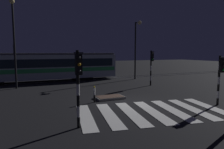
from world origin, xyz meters
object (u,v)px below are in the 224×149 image
Objects in this scene: traffic_light_corner_near_right at (221,73)px; street_lamp_trackside_right at (136,43)px; tram at (40,66)px; bollard_island_edge at (94,94)px; traffic_light_corner_far_right at (151,63)px; traffic_light_corner_near_left at (78,77)px; street_lamp_trackside_left at (14,34)px.

street_lamp_trackside_right is (1.51, 12.79, 2.38)m from traffic_light_corner_near_right.
bollard_island_edge is (2.47, -11.53, -1.19)m from tram.
street_lamp_trackside_right is at bearing 77.80° from traffic_light_corner_far_right.
street_lamp_trackside_left reaches higher than traffic_light_corner_near_left.
traffic_light_corner_near_left is 3.10× the size of bollard_island_edge.
traffic_light_corner_near_left is 16.97m from street_lamp_trackside_right.
bollard_island_edge is at bearing -133.65° from street_lamp_trackside_right.
street_lamp_trackside_left is (-2.75, 11.83, 2.66)m from traffic_light_corner_near_left.
traffic_light_corner_far_right is at bearing -36.41° from tram.
tram is (-9.93, 7.32, -0.57)m from traffic_light_corner_far_right.
street_lamp_trackside_left reaches higher than traffic_light_corner_near_right.
street_lamp_trackside_left is 1.12× the size of street_lamp_trackside_right.
street_lamp_trackside_right is at bearing 83.29° from traffic_light_corner_near_right.
traffic_light_corner_near_left is (-9.61, -8.38, -0.05)m from traffic_light_corner_far_right.
bollard_island_edge is at bearing -77.88° from tram.
tram is at bearing 102.12° from bollard_island_edge.
traffic_light_corner_near_right is 8.13m from bollard_island_edge.
tram is (2.43, 3.87, -3.18)m from street_lamp_trackside_left.
traffic_light_corner_near_left is at bearing -88.82° from tram.
street_lamp_trackside_right reaches higher than traffic_light_corner_near_left.
tram is (-0.32, 15.71, -0.52)m from traffic_light_corner_near_left.
traffic_light_corner_near_left reaches higher than traffic_light_corner_near_right.
traffic_light_corner_near_left is 0.49× the size of street_lamp_trackside_right.
traffic_light_corner_near_right is 18.10m from tram.
traffic_light_corner_far_right is at bearing 29.40° from bollard_island_edge.
street_lamp_trackside_right is at bearing 46.35° from bollard_island_edge.
bollard_island_edge is at bearing 62.78° from traffic_light_corner_near_left.
traffic_light_corner_near_left is 9.12m from traffic_light_corner_near_right.
street_lamp_trackside_left is (-12.36, 3.45, 2.61)m from traffic_light_corner_far_right.
traffic_light_corner_near_right is at bearing -96.71° from street_lamp_trackside_right.
traffic_light_corner_far_right is 1.12× the size of traffic_light_corner_near_right.
traffic_light_corner_near_left is at bearing -178.35° from traffic_light_corner_near_right.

